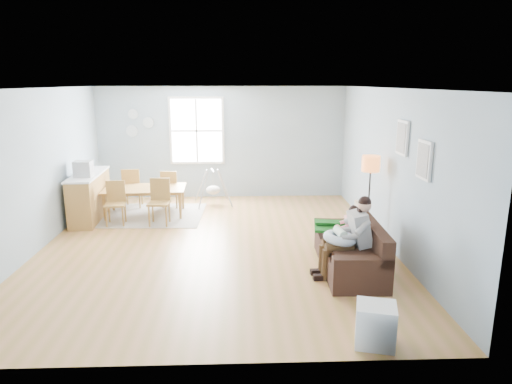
{
  "coord_description": "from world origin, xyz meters",
  "views": [
    {
      "loc": [
        0.41,
        -7.62,
        2.8
      ],
      "look_at": [
        0.7,
        -0.19,
        1.0
      ],
      "focal_mm": 32.0,
      "sensor_mm": 36.0,
      "label": 1
    }
  ],
  "objects_px": {
    "floor_lamp": "(370,171)",
    "baby_swing": "(213,189)",
    "dining_table": "(145,202)",
    "monitor": "(83,169)",
    "chair_se": "(159,199)",
    "counter": "(90,196)",
    "father": "(350,234)",
    "chair_sw": "(116,200)",
    "chair_ne": "(170,187)",
    "toddler": "(347,225)",
    "chair_nw": "(132,186)",
    "storage_cube": "(375,325)",
    "sofa": "(353,252)"
  },
  "relations": [
    {
      "from": "floor_lamp",
      "to": "baby_swing",
      "type": "relative_size",
      "value": 1.64
    },
    {
      "from": "dining_table",
      "to": "monitor",
      "type": "distance_m",
      "value": 1.45
    },
    {
      "from": "floor_lamp",
      "to": "chair_se",
      "type": "bearing_deg",
      "value": 163.51
    },
    {
      "from": "dining_table",
      "to": "counter",
      "type": "bearing_deg",
      "value": -172.18
    },
    {
      "from": "father",
      "to": "baby_swing",
      "type": "height_order",
      "value": "father"
    },
    {
      "from": "chair_se",
      "to": "counter",
      "type": "bearing_deg",
      "value": 165.05
    },
    {
      "from": "chair_sw",
      "to": "chair_ne",
      "type": "height_order",
      "value": "chair_sw"
    },
    {
      "from": "father",
      "to": "toddler",
      "type": "relative_size",
      "value": 1.57
    },
    {
      "from": "chair_nw",
      "to": "monitor",
      "type": "relative_size",
      "value": 2.63
    },
    {
      "from": "father",
      "to": "baby_swing",
      "type": "relative_size",
      "value": 1.29
    },
    {
      "from": "storage_cube",
      "to": "counter",
      "type": "xyz_separation_m",
      "value": [
        -4.57,
        4.89,
        0.26
      ]
    },
    {
      "from": "baby_swing",
      "to": "chair_se",
      "type": "bearing_deg",
      "value": -124.6
    },
    {
      "from": "sofa",
      "to": "chair_se",
      "type": "distance_m",
      "value": 4.12
    },
    {
      "from": "chair_nw",
      "to": "baby_swing",
      "type": "relative_size",
      "value": 0.97
    },
    {
      "from": "chair_se",
      "to": "chair_ne",
      "type": "xyz_separation_m",
      "value": [
        0.04,
        1.2,
        -0.04
      ]
    },
    {
      "from": "storage_cube",
      "to": "counter",
      "type": "distance_m",
      "value": 6.7
    },
    {
      "from": "chair_nw",
      "to": "chair_ne",
      "type": "bearing_deg",
      "value": -1.65
    },
    {
      "from": "sofa",
      "to": "chair_ne",
      "type": "height_order",
      "value": "chair_ne"
    },
    {
      "from": "toddler",
      "to": "chair_se",
      "type": "bearing_deg",
      "value": 145.44
    },
    {
      "from": "father",
      "to": "chair_se",
      "type": "relative_size",
      "value": 1.32
    },
    {
      "from": "sofa",
      "to": "chair_sw",
      "type": "distance_m",
      "value": 4.87
    },
    {
      "from": "chair_sw",
      "to": "monitor",
      "type": "height_order",
      "value": "monitor"
    },
    {
      "from": "counter",
      "to": "monitor",
      "type": "relative_size",
      "value": 5.07
    },
    {
      "from": "dining_table",
      "to": "chair_ne",
      "type": "distance_m",
      "value": 0.76
    },
    {
      "from": "toddler",
      "to": "chair_nw",
      "type": "height_order",
      "value": "toddler"
    },
    {
      "from": "floor_lamp",
      "to": "monitor",
      "type": "height_order",
      "value": "floor_lamp"
    },
    {
      "from": "dining_table",
      "to": "baby_swing",
      "type": "xyz_separation_m",
      "value": [
        1.41,
        0.83,
        0.07
      ]
    },
    {
      "from": "floor_lamp",
      "to": "dining_table",
      "type": "bearing_deg",
      "value": 157.76
    },
    {
      "from": "chair_ne",
      "to": "baby_swing",
      "type": "distance_m",
      "value": 0.99
    },
    {
      "from": "floor_lamp",
      "to": "monitor",
      "type": "bearing_deg",
      "value": 167.13
    },
    {
      "from": "chair_sw",
      "to": "counter",
      "type": "xyz_separation_m",
      "value": [
        -0.63,
        0.38,
        0.0
      ]
    },
    {
      "from": "sofa",
      "to": "baby_swing",
      "type": "distance_m",
      "value": 4.52
    },
    {
      "from": "chair_se",
      "to": "storage_cube",
      "type": "bearing_deg",
      "value": -55.73
    },
    {
      "from": "toddler",
      "to": "storage_cube",
      "type": "relative_size",
      "value": 1.53
    },
    {
      "from": "father",
      "to": "dining_table",
      "type": "height_order",
      "value": "father"
    },
    {
      "from": "chair_nw",
      "to": "baby_swing",
      "type": "bearing_deg",
      "value": 6.92
    },
    {
      "from": "toddler",
      "to": "floor_lamp",
      "type": "relative_size",
      "value": 0.5
    },
    {
      "from": "monitor",
      "to": "chair_se",
      "type": "bearing_deg",
      "value": -2.94
    },
    {
      "from": "sofa",
      "to": "storage_cube",
      "type": "xyz_separation_m",
      "value": [
        -0.27,
        -2.07,
        -0.04
      ]
    },
    {
      "from": "sofa",
      "to": "toddler",
      "type": "distance_m",
      "value": 0.42
    },
    {
      "from": "sofa",
      "to": "monitor",
      "type": "xyz_separation_m",
      "value": [
        -4.81,
        2.5,
        0.86
      ]
    },
    {
      "from": "sofa",
      "to": "baby_swing",
      "type": "relative_size",
      "value": 2.02
    },
    {
      "from": "floor_lamp",
      "to": "chair_ne",
      "type": "xyz_separation_m",
      "value": [
        -3.86,
        2.35,
        -0.8
      ]
    },
    {
      "from": "sofa",
      "to": "storage_cube",
      "type": "bearing_deg",
      "value": -97.34
    },
    {
      "from": "chair_ne",
      "to": "sofa",
      "type": "bearing_deg",
      "value": -47.75
    },
    {
      "from": "counter",
      "to": "monitor",
      "type": "height_order",
      "value": "monitor"
    },
    {
      "from": "sofa",
      "to": "chair_nw",
      "type": "xyz_separation_m",
      "value": [
        -4.15,
        3.65,
        0.25
      ]
    },
    {
      "from": "toddler",
      "to": "dining_table",
      "type": "height_order",
      "value": "toddler"
    },
    {
      "from": "sofa",
      "to": "toddler",
      "type": "height_order",
      "value": "toddler"
    },
    {
      "from": "sofa",
      "to": "father",
      "type": "xyz_separation_m",
      "value": [
        -0.13,
        -0.27,
        0.38
      ]
    }
  ]
}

